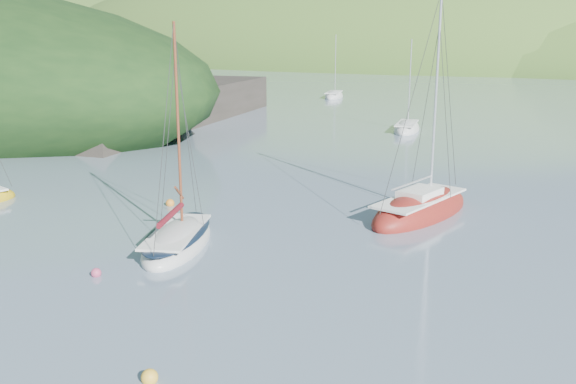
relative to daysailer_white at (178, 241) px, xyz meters
The scene contains 7 objects.
ground 7.22m from the daysailer_white, 51.69° to the right, with size 700.00×700.00×0.00m, color gray.
shoreline_hills 166.84m from the daysailer_white, 91.78° to the left, with size 690.00×135.00×56.00m.
daysailer_white is the anchor object (origin of this frame).
sloop_red 12.11m from the daysailer_white, 50.69° to the left, with size 4.26×8.22×11.59m.
distant_sloop_a 35.45m from the daysailer_white, 92.41° to the left, with size 3.30×6.48×8.83m.
distant_sloop_c 62.59m from the daysailer_white, 108.16° to the left, with size 3.73×6.70×9.06m.
mooring_buoys 5.51m from the daysailer_white, ahead, with size 22.20×14.72×0.46m.
Camera 1 is at (11.78, -14.79, 8.84)m, focal length 40.00 mm.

